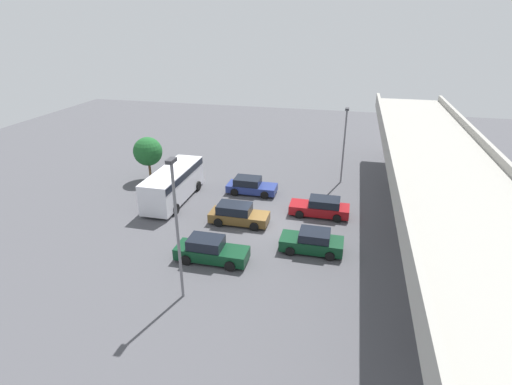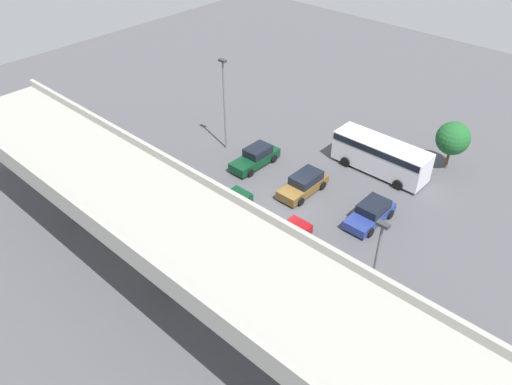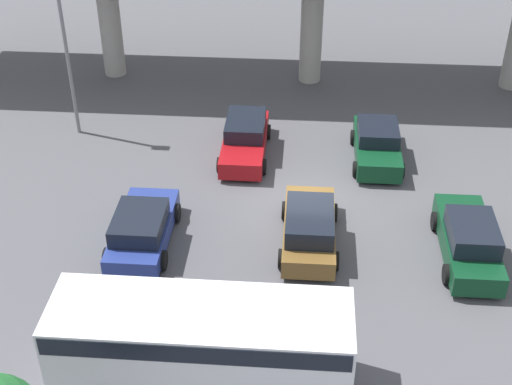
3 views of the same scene
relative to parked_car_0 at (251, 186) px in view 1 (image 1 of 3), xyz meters
name	(u,v)px [view 1 (image 1 of 3)]	position (x,y,z in m)	size (l,w,h in m)	color
ground_plane	(264,225)	(5.78, 2.55, -0.71)	(88.09, 88.09, 0.00)	#4C4C51
highway_overpass	(439,168)	(5.78, 14.40, 5.07)	(42.22, 6.83, 7.13)	#9E9B93
parked_car_0	(251,186)	(0.00, 0.00, 0.00)	(2.15, 4.52, 1.49)	navy
parked_car_1	(321,207)	(3.09, 6.67, 0.02)	(2.04, 4.80, 1.54)	maroon
parked_car_2	(238,214)	(5.94, 0.45, 0.05)	(2.08, 4.63, 1.59)	brown
parked_car_3	(312,242)	(8.73, 6.59, 0.02)	(2.08, 4.32, 1.56)	#0C381E
parked_car_4	(210,250)	(11.46, 0.13, 0.05)	(1.99, 4.86, 1.65)	#0C381E
shuttle_bus	(173,182)	(3.03, -6.22, 0.98)	(8.19, 2.80, 2.83)	silver
lamp_post_near_aisle	(177,221)	(15.41, -0.18, 4.20)	(0.70, 0.35, 8.43)	slate
lamp_post_mid_lot	(344,140)	(-4.65, 7.99, 3.63)	(0.70, 0.35, 7.34)	slate
tree_front_left	(148,152)	(-0.99, -10.60, 2.21)	(2.81, 2.81, 4.33)	brown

